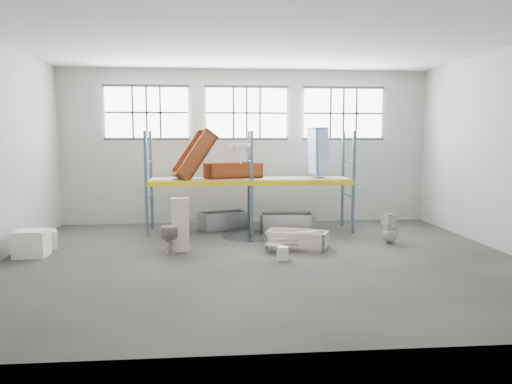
{
  "coord_description": "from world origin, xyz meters",
  "views": [
    {
      "loc": [
        -1.11,
        -11.06,
        2.81
      ],
      "look_at": [
        0.0,
        1.5,
        1.4
      ],
      "focal_mm": 34.28,
      "sensor_mm": 36.0,
      "label": 1
    }
  ],
  "objects": [
    {
      "name": "rack_upright_ma",
      "position": [
        0.0,
        2.9,
        1.5
      ],
      "size": [
        0.08,
        0.08,
        3.0
      ],
      "primitive_type": "cube",
      "color": "slate",
      "rests_on": "floor"
    },
    {
      "name": "window_mid",
      "position": [
        0.0,
        4.94,
        3.6
      ],
      "size": [
        2.6,
        0.04,
        1.6
      ],
      "primitive_type": "cube",
      "color": "white",
      "rests_on": "wall_back"
    },
    {
      "name": "wall_front",
      "position": [
        0.0,
        -5.05,
        2.5
      ],
      "size": [
        12.0,
        0.1,
        5.0
      ],
      "primitive_type": "cube",
      "color": "#B8B6AA",
      "rests_on": "ground"
    },
    {
      "name": "carton_near",
      "position": [
        -5.41,
        0.72,
        0.31
      ],
      "size": [
        0.73,
        0.63,
        0.62
      ],
      "primitive_type": "cube",
      "rotation": [
        0.0,
        0.0,
        0.0
      ],
      "color": "white",
      "rests_on": "floor"
    },
    {
      "name": "rack_beam_front",
      "position": [
        0.0,
        2.9,
        1.5
      ],
      "size": [
        6.0,
        0.1,
        0.14
      ],
      "primitive_type": "cube",
      "color": "yellow",
      "rests_on": "floor"
    },
    {
      "name": "blue_tub_upright",
      "position": [
        2.08,
        3.61,
        2.4
      ],
      "size": [
        0.58,
        0.75,
        1.44
      ],
      "primitive_type": null,
      "rotation": [
        0.0,
        1.54,
        0.2
      ],
      "color": "#95C2E5",
      "rests_on": "shelf_deck"
    },
    {
      "name": "window_right",
      "position": [
        3.2,
        4.94,
        3.6
      ],
      "size": [
        2.6,
        0.04,
        1.6
      ],
      "primitive_type": "cube",
      "color": "white",
      "rests_on": "wall_back"
    },
    {
      "name": "rack_beam_back",
      "position": [
        0.0,
        4.1,
        1.5
      ],
      "size": [
        6.0,
        0.1,
        0.14
      ],
      "primitive_type": "cube",
      "color": "yellow",
      "rests_on": "floor"
    },
    {
      "name": "rust_tub_flat",
      "position": [
        -0.51,
        3.64,
        1.82
      ],
      "size": [
        1.8,
        1.2,
        0.46
      ],
      "primitive_type": null,
      "rotation": [
        0.0,
        0.0,
        0.28
      ],
      "color": "#9C5217",
      "rests_on": "shelf_deck"
    },
    {
      "name": "ceiling",
      "position": [
        0.0,
        0.0,
        5.05
      ],
      "size": [
        12.0,
        10.0,
        0.1
      ],
      "primitive_type": "cube",
      "color": "silver",
      "rests_on": "ground"
    },
    {
      "name": "sink_on_shelf",
      "position": [
        -0.3,
        3.2,
        2.09
      ],
      "size": [
        0.72,
        0.59,
        0.58
      ],
      "primitive_type": "imported",
      "rotation": [
        0.0,
        0.0,
        0.14
      ],
      "color": "white",
      "rests_on": "rust_tub_flat"
    },
    {
      "name": "bathtub_beige",
      "position": [
        1.02,
        1.02,
        0.22
      ],
      "size": [
        1.67,
        1.24,
        0.45
      ],
      "primitive_type": null,
      "rotation": [
        0.0,
        0.0,
        -0.39
      ],
      "color": "beige",
      "rests_on": "floor"
    },
    {
      "name": "cistern_spare",
      "position": [
        1.18,
        0.73,
        0.28
      ],
      "size": [
        0.42,
        0.21,
        0.4
      ],
      "primitive_type": "cube",
      "rotation": [
        0.0,
        0.0,
        0.04
      ],
      "color": "beige",
      "rests_on": "bathtub_beige"
    },
    {
      "name": "rack_upright_rb",
      "position": [
        3.0,
        4.1,
        1.5
      ],
      "size": [
        0.08,
        0.08,
        3.0
      ],
      "primitive_type": "cube",
      "color": "slate",
      "rests_on": "floor"
    },
    {
      "name": "wet_patch",
      "position": [
        0.0,
        2.7,
        0.0
      ],
      "size": [
        1.8,
        1.8,
        0.0
      ],
      "primitive_type": "cylinder",
      "color": "black",
      "rests_on": "floor"
    },
    {
      "name": "steel_tub_left",
      "position": [
        -0.82,
        3.81,
        0.27
      ],
      "size": [
        1.61,
        1.22,
        0.54
      ],
      "primitive_type": null,
      "rotation": [
        0.0,
        0.0,
        0.42
      ],
      "color": "#ADAEB4",
      "rests_on": "floor"
    },
    {
      "name": "rack_upright_ra",
      "position": [
        3.0,
        2.9,
        1.5
      ],
      "size": [
        0.08,
        0.08,
        3.0
      ],
      "primitive_type": "cube",
      "color": "slate",
      "rests_on": "floor"
    },
    {
      "name": "rack_upright_lb",
      "position": [
        -3.0,
        4.1,
        1.5
      ],
      "size": [
        0.08,
        0.08,
        3.0
      ],
      "primitive_type": "cube",
      "color": "slate",
      "rests_on": "floor"
    },
    {
      "name": "rack_upright_la",
      "position": [
        -3.0,
        2.9,
        1.5
      ],
      "size": [
        0.08,
        0.08,
        3.0
      ],
      "primitive_type": "cube",
      "color": "slate",
      "rests_on": "floor"
    },
    {
      "name": "toilet_beige",
      "position": [
        -2.17,
        0.89,
        0.35
      ],
      "size": [
        0.42,
        0.7,
        0.71
      ],
      "primitive_type": "imported",
      "rotation": [
        0.0,
        0.0,
        3.17
      ],
      "color": "beige",
      "rests_on": "floor"
    },
    {
      "name": "toilet_white",
      "position": [
        3.58,
        1.38,
        0.42
      ],
      "size": [
        0.49,
        0.48,
        0.84
      ],
      "primitive_type": "imported",
      "rotation": [
        0.0,
        0.0,
        -1.24
      ],
      "color": "white",
      "rests_on": "floor"
    },
    {
      "name": "rack_upright_mb",
      "position": [
        0.0,
        4.1,
        1.5
      ],
      "size": [
        0.08,
        0.08,
        3.0
      ],
      "primitive_type": "cube",
      "color": "slate",
      "rests_on": "floor"
    },
    {
      "name": "window_left",
      "position": [
        -3.2,
        4.94,
        3.6
      ],
      "size": [
        2.6,
        0.04,
        1.6
      ],
      "primitive_type": "cube",
      "color": "white",
      "rests_on": "wall_back"
    },
    {
      "name": "bucket",
      "position": [
        0.47,
        -0.14,
        0.16
      ],
      "size": [
        0.33,
        0.33,
        0.31
      ],
      "primitive_type": "cylinder",
      "rotation": [
        0.0,
        0.0,
        -0.3
      ],
      "color": "silver",
      "rests_on": "floor"
    },
    {
      "name": "steel_tub_right",
      "position": [
        1.05,
        3.11,
        0.28
      ],
      "size": [
        1.59,
        0.82,
        0.57
      ],
      "primitive_type": null,
      "rotation": [
        0.0,
        0.0,
        -0.06
      ],
      "color": "#AAADB2",
      "rests_on": "floor"
    },
    {
      "name": "sink_in_tub",
      "position": [
        0.36,
        0.6,
        0.16
      ],
      "size": [
        0.46,
        0.46,
        0.15
      ],
      "primitive_type": "imported",
      "rotation": [
        0.0,
        0.0,
        0.09
      ],
      "color": "silver",
      "rests_on": "bathtub_beige"
    },
    {
      "name": "carton_far",
      "position": [
        -5.36,
        1.51,
        0.23
      ],
      "size": [
        0.72,
        0.72,
        0.46
      ],
      "primitive_type": "cube",
      "rotation": [
        0.0,
        0.0,
        0.39
      ],
      "color": "silver",
      "rests_on": "floor"
    },
    {
      "name": "floor",
      "position": [
        0.0,
        0.0,
        -0.05
      ],
      "size": [
        12.0,
        10.0,
        0.1
      ],
      "primitive_type": "cube",
      "color": "#4D4842",
      "rests_on": "ground"
    },
    {
      "name": "shelf_deck",
      "position": [
        0.0,
        3.5,
        1.58
      ],
      "size": [
        5.9,
        1.1,
        0.03
      ],
      "primitive_type": "cube",
      "color": "gray",
      "rests_on": "floor"
    },
    {
      "name": "wall_back",
      "position": [
        0.0,
        5.05,
        2.5
      ],
      "size": [
        12.0,
        0.1,
        5.0
      ],
      "primitive_type": "cube",
      "color": "#B4B3A7",
      "rests_on": "ground"
    },
    {
      "name": "cistern_tall",
      "position": [
        -1.93,
        0.96,
        0.66
      ],
      "size": [
        0.45,
        0.3,
        1.33
      ],
      "primitive_type": "cube",
      "rotation": [
        0.0,
        0.0,
        0.06
      ],
      "color": "beige",
      "rests_on": "floor"
    },
    {
      "name": "rust_tub_tilted",
      "position": [
        -1.66,
        3.43,
        2.29
      ],
      "size": [
        1.47,
        1.13,
        1.59
      ],
      "primitive_type": null,
      "rotation": [
        0.0,
        -0.96,
        0.32
      ],
      "color": "brown",
      "rests_on": "shelf_deck"
    }
  ]
}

